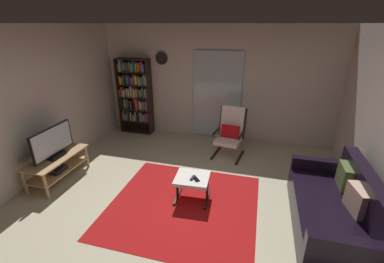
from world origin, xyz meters
TOP-DOWN VIEW (x-y plane):
  - ground_plane at (0.00, 0.00)m, footprint 7.02×7.02m
  - wall_back at (0.00, 2.90)m, footprint 5.60×0.06m
  - wall_left at (-2.70, 0.00)m, footprint 0.06×6.00m
  - glass_door_panel at (0.05, 2.83)m, footprint 1.10×0.01m
  - area_rug at (0.03, 0.16)m, footprint 2.23×2.11m
  - tv_stand at (-2.31, 0.25)m, footprint 0.51×1.13m
  - television at (-2.31, 0.27)m, footprint 0.20×0.88m
  - bookshelf_near_tv at (-1.96, 2.69)m, footprint 0.81×0.30m
  - leather_sofa at (2.14, 0.22)m, footprint 0.91×1.85m
  - lounge_armchair at (0.49, 2.03)m, footprint 0.65×0.73m
  - ottoman at (0.12, 0.35)m, footprint 0.55×0.51m
  - tv_remote at (0.14, 0.31)m, footprint 0.06×0.15m
  - cell_phone at (0.20, 0.30)m, footprint 0.14×0.15m
  - wall_clock at (-1.28, 2.82)m, footprint 0.29×0.03m

SIDE VIEW (x-z plane):
  - ground_plane at x=0.00m, z-range 0.00..0.00m
  - area_rug at x=0.03m, z-range 0.00..0.01m
  - leather_sofa at x=2.14m, z-range -0.12..0.73m
  - tv_stand at x=-2.31m, z-range 0.07..0.54m
  - ottoman at x=0.12m, z-range 0.13..0.54m
  - cell_phone at x=0.20m, z-range 0.40..0.41m
  - tv_remote at x=0.14m, z-range 0.40..0.42m
  - lounge_armchair at x=0.49m, z-range 0.02..1.05m
  - television at x=-2.31m, z-range 0.45..0.99m
  - bookshelf_near_tv at x=-1.96m, z-range 0.07..1.91m
  - glass_door_panel at x=0.05m, z-range 0.05..2.05m
  - wall_back at x=0.00m, z-range 0.00..2.60m
  - wall_left at x=-2.70m, z-range 0.00..2.60m
  - wall_clock at x=-1.28m, z-range 1.71..2.00m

